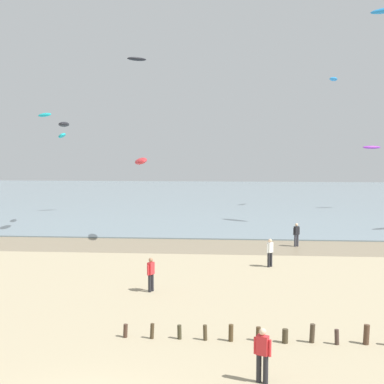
# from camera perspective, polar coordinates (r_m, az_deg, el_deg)

# --- Properties ---
(wet_sand_strip) EXTENTS (120.00, 5.75, 0.01)m
(wet_sand_strip) POSITION_cam_1_polar(r_m,az_deg,el_deg) (39.04, -1.53, -5.80)
(wet_sand_strip) COLOR #84755B
(wet_sand_strip) RESTS_ON ground
(sea) EXTENTS (160.00, 70.00, 0.10)m
(sea) POSITION_cam_1_polar(r_m,az_deg,el_deg) (76.47, 1.45, -0.56)
(sea) COLOR gray
(sea) RESTS_ON ground
(groyne_mid) EXTENTS (12.04, 0.35, 0.74)m
(groyne_mid) POSITION_cam_1_polar(r_m,az_deg,el_deg) (20.66, 12.06, -14.73)
(groyne_mid) COLOR #483126
(groyne_mid) RESTS_ON ground
(person_nearest_camera) EXTENTS (0.53, 0.35, 1.71)m
(person_nearest_camera) POSITION_cam_1_polar(r_m,az_deg,el_deg) (17.04, 7.55, -16.78)
(person_nearest_camera) COLOR #232328
(person_nearest_camera) RESTS_ON ground
(person_mid_beach) EXTENTS (0.35, 0.53, 1.71)m
(person_mid_beach) POSITION_cam_1_polar(r_m,az_deg,el_deg) (26.87, -4.43, -8.69)
(person_mid_beach) COLOR #232328
(person_mid_beach) RESTS_ON ground
(person_by_waterline) EXTENTS (0.42, 0.44, 1.71)m
(person_by_waterline) POSITION_cam_1_polar(r_m,az_deg,el_deg) (32.51, 8.35, -6.36)
(person_by_waterline) COLOR #232328
(person_by_waterline) RESTS_ON ground
(person_left_flank) EXTENTS (0.49, 0.38, 1.71)m
(person_left_flank) POSITION_cam_1_polar(r_m,az_deg,el_deg) (39.41, 11.13, -4.44)
(person_left_flank) COLOR #383842
(person_left_flank) RESTS_ON ground
(kite_aloft_0) EXTENTS (1.82, 2.89, 0.75)m
(kite_aloft_0) POSITION_cam_1_polar(r_m,az_deg,el_deg) (40.49, -5.50, 3.32)
(kite_aloft_0) COLOR red
(kite_aloft_1) EXTENTS (1.66, 2.23, 0.54)m
(kite_aloft_1) POSITION_cam_1_polar(r_m,az_deg,el_deg) (64.36, 14.92, 11.61)
(kite_aloft_1) COLOR #2384D1
(kite_aloft_4) EXTENTS (2.50, 2.19, 0.67)m
(kite_aloft_4) POSITION_cam_1_polar(r_m,az_deg,el_deg) (64.67, -15.51, 7.96)
(kite_aloft_4) COLOR #19B2B7
(kite_aloft_5) EXTENTS (1.28, 2.66, 0.46)m
(kite_aloft_5) POSITION_cam_1_polar(r_m,az_deg,el_deg) (45.70, -13.56, 7.06)
(kite_aloft_5) COLOR black
(kite_aloft_6) EXTENTS (2.15, 1.77, 0.44)m
(kite_aloft_6) POSITION_cam_1_polar(r_m,az_deg,el_deg) (56.37, -5.94, 13.99)
(kite_aloft_6) COLOR black
(kite_aloft_7) EXTENTS (1.48, 2.43, 0.65)m
(kite_aloft_7) POSITION_cam_1_polar(r_m,az_deg,el_deg) (50.31, -13.75, 5.89)
(kite_aloft_7) COLOR #19B2B7
(kite_aloft_8) EXTENTS (2.33, 1.33, 0.39)m
(kite_aloft_8) POSITION_cam_1_polar(r_m,az_deg,el_deg) (63.72, 18.69, 4.56)
(kite_aloft_8) COLOR purple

